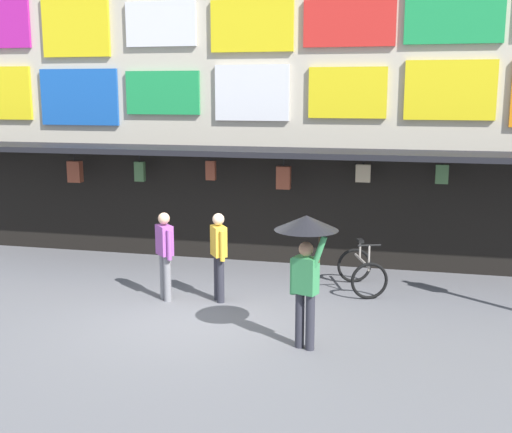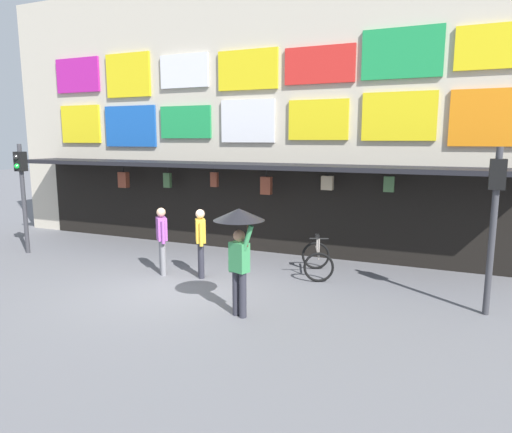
{
  "view_description": "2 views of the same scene",
  "coord_description": "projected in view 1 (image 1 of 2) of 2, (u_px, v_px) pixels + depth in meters",
  "views": [
    {
      "loc": [
        3.44,
        -10.1,
        3.87
      ],
      "look_at": [
        0.76,
        1.16,
        1.62
      ],
      "focal_mm": 45.0,
      "sensor_mm": 36.0,
      "label": 1
    },
    {
      "loc": [
        5.58,
        -8.38,
        3.34
      ],
      "look_at": [
        1.31,
        1.53,
        1.5
      ],
      "focal_mm": 32.05,
      "sensor_mm": 36.0,
      "label": 2
    }
  ],
  "objects": [
    {
      "name": "ground_plane",
      "position": [
        198.0,
        318.0,
        11.16
      ],
      "size": [
        80.0,
        80.0,
        0.0
      ],
      "primitive_type": "plane",
      "color": "slate"
    },
    {
      "name": "shopfront",
      "position": [
        258.0,
        88.0,
        14.77
      ],
      "size": [
        18.0,
        2.6,
        8.0
      ],
      "color": "beige",
      "rests_on": "ground"
    },
    {
      "name": "bicycle_parked",
      "position": [
        362.0,
        271.0,
        12.64
      ],
      "size": [
        1.07,
        1.33,
        1.05
      ],
      "color": "black",
      "rests_on": "ground"
    },
    {
      "name": "pedestrian_with_umbrella",
      "position": [
        306.0,
        244.0,
        9.53
      ],
      "size": [
        0.96,
        0.96,
        2.08
      ],
      "color": "#2D2D38",
      "rests_on": "ground"
    },
    {
      "name": "pedestrian_in_purple",
      "position": [
        165.0,
        251.0,
        11.96
      ],
      "size": [
        0.41,
        0.41,
        1.68
      ],
      "color": "gray",
      "rests_on": "ground"
    },
    {
      "name": "pedestrian_in_white",
      "position": [
        219.0,
        252.0,
        11.89
      ],
      "size": [
        0.39,
        0.45,
        1.68
      ],
      "color": "#2D2D38",
      "rests_on": "ground"
    }
  ]
}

